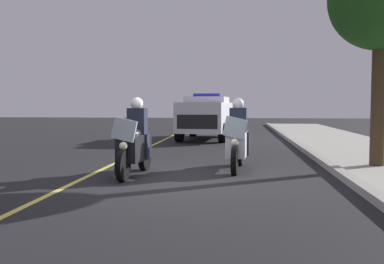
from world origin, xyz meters
TOP-DOWN VIEW (x-y plane):
  - ground_plane at (0.00, 0.00)m, footprint 80.00×80.00m
  - curb_strip at (0.00, 3.32)m, footprint 48.00×0.24m
  - lane_stripe_center at (0.00, -2.15)m, footprint 48.00×0.12m
  - police_motorcycle_lead_left at (-0.49, -1.16)m, footprint 2.14×0.62m
  - police_motorcycle_lead_right at (-1.51, 1.09)m, footprint 2.14×0.62m
  - police_suv at (-10.34, -0.31)m, footprint 5.03×2.37m
  - tree_mid_block at (-1.94, 4.42)m, footprint 2.44×2.44m

SIDE VIEW (x-z plane):
  - ground_plane at x=0.00m, z-range 0.00..0.00m
  - lane_stripe_center at x=0.00m, z-range 0.00..0.01m
  - curb_strip at x=0.00m, z-range 0.00..0.15m
  - police_motorcycle_lead_left at x=-0.49m, z-range -0.16..1.56m
  - police_motorcycle_lead_right at x=-1.51m, z-range -0.16..1.56m
  - police_suv at x=-10.34m, z-range 0.04..2.09m
  - tree_mid_block at x=-1.94m, z-range 1.41..6.60m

